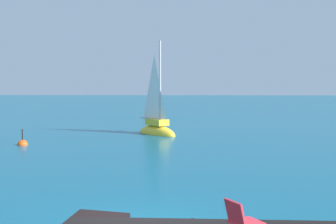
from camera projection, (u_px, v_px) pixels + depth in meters
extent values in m
ellipsoid|color=yellow|center=(157.00, 134.00, 28.93)|extent=(3.06, 3.34, 1.16)
cube|color=yellow|center=(157.00, 122.00, 28.87)|extent=(1.57, 1.66, 0.38)
cylinder|color=#B7B7BC|center=(160.00, 83.00, 28.43)|extent=(0.13, 0.13, 5.28)
cylinder|color=#B2B2B7|center=(150.00, 118.00, 29.43)|extent=(1.44, 1.68, 0.10)
pyramid|color=white|center=(154.00, 87.00, 28.91)|extent=(1.13, 1.34, 4.02)
cube|color=#E03342|center=(246.00, 223.00, 8.24)|extent=(0.69, 0.68, 0.04)
cube|color=#E03342|center=(235.00, 213.00, 8.10)|extent=(0.37, 0.49, 0.45)
sphere|color=#EA5114|center=(23.00, 145.00, 24.31)|extent=(0.56, 0.56, 0.56)
cylinder|color=black|center=(22.00, 135.00, 24.27)|extent=(0.06, 0.06, 0.60)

